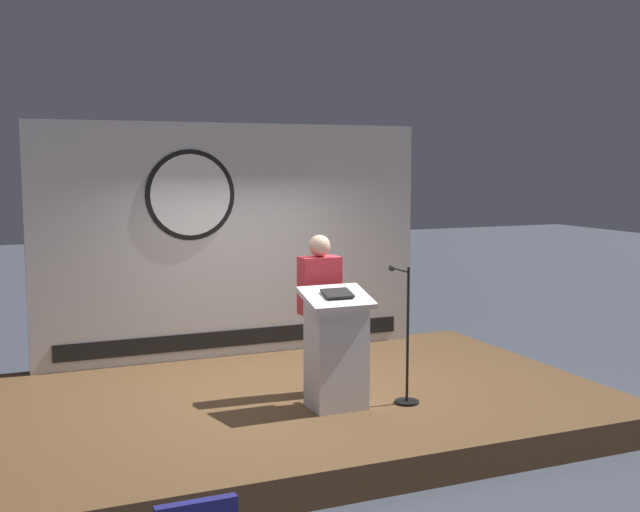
# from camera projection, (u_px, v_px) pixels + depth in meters

# --- Properties ---
(ground_plane) EXTENTS (40.00, 40.00, 0.00)m
(ground_plane) POSITION_uv_depth(u_px,v_px,m) (290.00, 423.00, 8.10)
(ground_plane) COLOR #383D47
(stage_platform) EXTENTS (6.40, 4.00, 0.30)m
(stage_platform) POSITION_uv_depth(u_px,v_px,m) (290.00, 409.00, 8.08)
(stage_platform) COLOR brown
(stage_platform) RESTS_ON ground
(banner_display) EXTENTS (4.80, 0.12, 2.82)m
(banner_display) POSITION_uv_depth(u_px,v_px,m) (234.00, 241.00, 9.58)
(banner_display) COLOR silver
(banner_display) RESTS_ON stage_platform
(podium) EXTENTS (0.64, 0.50, 1.17)m
(podium) POSITION_uv_depth(u_px,v_px,m) (336.00, 350.00, 7.57)
(podium) COLOR silver
(podium) RESTS_ON stage_platform
(speaker_person) EXTENTS (0.40, 0.26, 1.63)m
(speaker_person) POSITION_uv_depth(u_px,v_px,m) (320.00, 314.00, 7.99)
(speaker_person) COLOR black
(speaker_person) RESTS_ON stage_platform
(microphone_stand) EXTENTS (0.24, 0.50, 1.35)m
(microphone_stand) POSITION_uv_depth(u_px,v_px,m) (405.00, 356.00, 7.76)
(microphone_stand) COLOR black
(microphone_stand) RESTS_ON stage_platform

